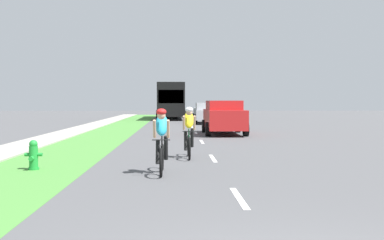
% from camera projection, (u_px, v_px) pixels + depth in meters
% --- Properties ---
extents(ground_plane, '(120.00, 120.00, 0.00)m').
position_uv_depth(ground_plane, '(197.00, 134.00, 23.62)').
color(ground_plane, '#4C4C4F').
extents(grass_verge, '(2.78, 70.00, 0.01)m').
position_uv_depth(grass_verge, '(107.00, 134.00, 23.44)').
color(grass_verge, '#478438').
rests_on(grass_verge, ground_plane).
extents(sidewalk_concrete, '(1.75, 70.00, 0.10)m').
position_uv_depth(sidewalk_concrete, '(63.00, 135.00, 23.36)').
color(sidewalk_concrete, '#9E998E').
rests_on(sidewalk_concrete, ground_plane).
extents(lane_markings_center, '(0.12, 52.20, 0.01)m').
position_uv_depth(lane_markings_center, '(194.00, 129.00, 27.62)').
color(lane_markings_center, white).
rests_on(lane_markings_center, ground_plane).
extents(fire_hydrant_green, '(0.44, 0.38, 0.76)m').
position_uv_depth(fire_hydrant_green, '(33.00, 155.00, 11.34)').
color(fire_hydrant_green, '#1E8C33').
rests_on(fire_hydrant_green, ground_plane).
extents(cyclist_lead, '(0.42, 1.72, 1.58)m').
position_uv_depth(cyclist_lead, '(162.00, 140.00, 10.70)').
color(cyclist_lead, black).
rests_on(cyclist_lead, ground_plane).
extents(cyclist_trailing, '(0.42, 1.72, 1.58)m').
position_uv_depth(cyclist_trailing, '(189.00, 132.00, 13.69)').
color(cyclist_trailing, black).
rests_on(cyclist_trailing, ground_plane).
extents(suv_red, '(2.15, 4.70, 1.79)m').
position_uv_depth(suv_red, '(224.00, 116.00, 23.70)').
color(suv_red, red).
rests_on(suv_red, ground_plane).
extents(pickup_silver, '(2.22, 5.10, 1.64)m').
position_uv_depth(pickup_silver, '(207.00, 113.00, 35.19)').
color(pickup_silver, '#A5A8AD').
rests_on(pickup_silver, ground_plane).
extents(bus_black, '(2.78, 11.60, 3.48)m').
position_uv_depth(bus_black, '(171.00, 99.00, 45.10)').
color(bus_black, black).
rests_on(bus_black, ground_plane).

